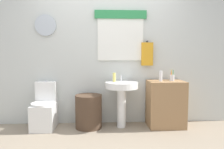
{
  "coord_description": "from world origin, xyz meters",
  "views": [
    {
      "loc": [
        -0.09,
        -2.62,
        1.21
      ],
      "look_at": [
        0.08,
        0.8,
        0.9
      ],
      "focal_mm": 33.93,
      "sensor_mm": 36.0,
      "label": 1
    }
  ],
  "objects": [
    {
      "name": "pedestal_sink",
      "position": [
        0.24,
        0.85,
        0.59
      ],
      "size": [
        0.55,
        0.55,
        0.76
      ],
      "color": "white",
      "rests_on": "ground_plane"
    },
    {
      "name": "toothbrush_cup",
      "position": [
        1.1,
        0.87,
        0.83
      ],
      "size": [
        0.08,
        0.08,
        0.19
      ],
      "color": "silver",
      "rests_on": "wooden_cabinet"
    },
    {
      "name": "laundry_hamper",
      "position": [
        -0.31,
        0.85,
        0.28
      ],
      "size": [
        0.44,
        0.44,
        0.55
      ],
      "primitive_type": "cylinder",
      "color": "#4C3828",
      "rests_on": "ground_plane"
    },
    {
      "name": "wooden_cabinet",
      "position": [
        0.99,
        0.85,
        0.39
      ],
      "size": [
        0.6,
        0.44,
        0.78
      ],
      "primitive_type": "cube",
      "color": "#9E754C",
      "rests_on": "ground_plane"
    },
    {
      "name": "lotion_bottle",
      "position": [
        0.89,
        0.81,
        0.86
      ],
      "size": [
        0.05,
        0.05,
        0.17
      ],
      "primitive_type": "cylinder",
      "color": "white",
      "rests_on": "wooden_cabinet"
    },
    {
      "name": "back_wall",
      "position": [
        0.0,
        1.15,
        1.31
      ],
      "size": [
        4.4,
        0.18,
        2.6
      ],
      "color": "silver",
      "rests_on": "ground_plane"
    },
    {
      "name": "soap_bottle",
      "position": [
        0.12,
        0.9,
        0.84
      ],
      "size": [
        0.05,
        0.05,
        0.15
      ],
      "primitive_type": "cylinder",
      "color": "#DBD166",
      "rests_on": "pedestal_sink"
    },
    {
      "name": "faucet",
      "position": [
        0.24,
        0.97,
        0.81
      ],
      "size": [
        0.03,
        0.03,
        0.1
      ],
      "primitive_type": "cylinder",
      "color": "silver",
      "rests_on": "pedestal_sink"
    },
    {
      "name": "toilet",
      "position": [
        -1.04,
        0.88,
        0.3
      ],
      "size": [
        0.38,
        0.51,
        0.78
      ],
      "color": "white",
      "rests_on": "ground_plane"
    }
  ]
}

